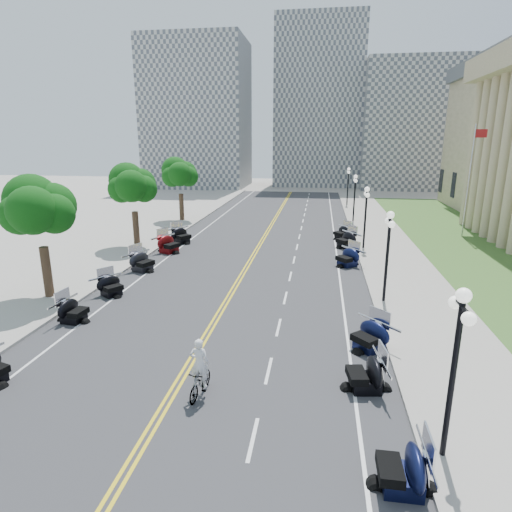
{
  "coord_description": "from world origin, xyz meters",
  "views": [
    {
      "loc": [
        4.9,
        -18.79,
        8.7
      ],
      "look_at": [
        1.3,
        5.46,
        2.0
      ],
      "focal_mm": 30.0,
      "sensor_mm": 36.0,
      "label": 1
    }
  ],
  "objects_px": {
    "bicycle": "(200,382)",
    "cyclist_rider": "(199,345)",
    "motorcycle_n_3": "(403,466)",
    "flagpole": "(469,182)"
  },
  "relations": [
    {
      "from": "motorcycle_n_3",
      "to": "bicycle",
      "type": "relative_size",
      "value": 1.11
    },
    {
      "from": "flagpole",
      "to": "cyclist_rider",
      "type": "height_order",
      "value": "flagpole"
    },
    {
      "from": "bicycle",
      "to": "cyclist_rider",
      "type": "distance_m",
      "value": 1.44
    },
    {
      "from": "bicycle",
      "to": "cyclist_rider",
      "type": "bearing_deg",
      "value": 0.0
    },
    {
      "from": "motorcycle_n_3",
      "to": "cyclist_rider",
      "type": "distance_m",
      "value": 7.16
    },
    {
      "from": "flagpole",
      "to": "motorcycle_n_3",
      "type": "height_order",
      "value": "flagpole"
    },
    {
      "from": "flagpole",
      "to": "motorcycle_n_3",
      "type": "bearing_deg",
      "value": -108.94
    },
    {
      "from": "motorcycle_n_3",
      "to": "bicycle",
      "type": "distance_m",
      "value": 7.04
    },
    {
      "from": "flagpole",
      "to": "cyclist_rider",
      "type": "bearing_deg",
      "value": -121.21
    },
    {
      "from": "flagpole",
      "to": "motorcycle_n_3",
      "type": "xyz_separation_m",
      "value": [
        -10.73,
        -31.28,
        -4.32
      ]
    }
  ]
}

